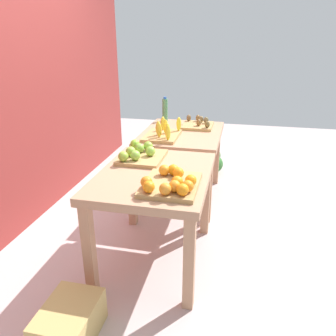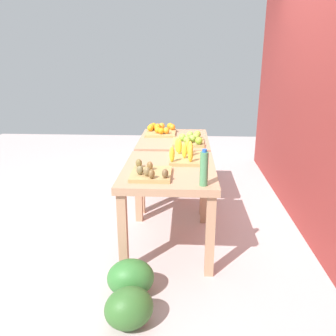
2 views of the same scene
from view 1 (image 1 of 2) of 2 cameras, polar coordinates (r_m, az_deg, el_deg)
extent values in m
plane|color=#BEAAA9|center=(3.24, 0.40, -9.27)|extent=(8.00, 8.00, 0.00)
cube|color=maroon|center=(3.33, -24.02, 17.11)|extent=(4.40, 0.12, 3.00)
cube|color=tan|center=(2.42, -2.34, -1.41)|extent=(1.04, 0.80, 0.06)
cube|color=tan|center=(2.16, 3.68, -16.14)|extent=(0.07, 0.07, 0.69)
cube|color=tan|center=(2.94, 6.53, -5.20)|extent=(0.07, 0.07, 0.69)
cube|color=tan|center=(2.34, -13.50, -13.51)|extent=(0.07, 0.07, 0.69)
cube|color=tan|center=(3.07, -6.21, -3.95)|extent=(0.07, 0.07, 0.69)
cube|color=tan|center=(3.45, 2.40, 5.78)|extent=(1.04, 0.80, 0.06)
cube|color=tan|center=(3.12, 6.94, -3.56)|extent=(0.07, 0.07, 0.69)
cube|color=tan|center=(3.97, 8.35, 2.04)|extent=(0.07, 0.07, 0.69)
cube|color=tan|center=(3.24, -5.10, -2.45)|extent=(0.07, 0.07, 0.69)
cube|color=tan|center=(4.06, -1.24, 2.77)|extent=(0.07, 0.07, 0.69)
cube|color=tan|center=(2.17, 0.50, -2.92)|extent=(0.44, 0.36, 0.03)
sphere|color=orange|center=(2.09, -3.75, -2.44)|extent=(0.10, 0.10, 0.08)
sphere|color=orange|center=(2.28, 0.92, -0.30)|extent=(0.09, 0.09, 0.08)
sphere|color=orange|center=(2.11, 3.96, -2.15)|extent=(0.10, 0.10, 0.08)
sphere|color=orange|center=(1.99, -0.49, -3.64)|extent=(0.11, 0.11, 0.08)
sphere|color=orange|center=(2.03, 3.42, -3.16)|extent=(0.09, 0.09, 0.08)
sphere|color=orange|center=(1.99, 2.53, -3.77)|extent=(0.09, 0.09, 0.08)
sphere|color=orange|center=(2.03, 1.15, -3.15)|extent=(0.08, 0.08, 0.08)
sphere|color=orange|center=(2.27, -0.67, -0.36)|extent=(0.08, 0.08, 0.08)
sphere|color=orange|center=(2.09, 1.58, -2.40)|extent=(0.09, 0.09, 0.08)
sphere|color=orange|center=(2.02, -3.37, -3.26)|extent=(0.10, 0.10, 0.08)
sphere|color=orange|center=(2.23, 1.79, -0.83)|extent=(0.09, 0.09, 0.08)
cube|color=tan|center=(2.67, -4.48, 1.84)|extent=(0.40, 0.34, 0.03)
sphere|color=#86B640|center=(2.72, -4.96, 3.46)|extent=(0.09, 0.09, 0.08)
sphere|color=#86AF39|center=(2.77, -3.45, 3.80)|extent=(0.11, 0.11, 0.08)
sphere|color=#88C040|center=(2.64, -3.07, 2.93)|extent=(0.11, 0.11, 0.08)
sphere|color=#8FB439|center=(2.55, -7.74, 2.01)|extent=(0.09, 0.09, 0.08)
sphere|color=#87C032|center=(2.83, -5.75, 4.13)|extent=(0.10, 0.10, 0.08)
sphere|color=#8FBA3D|center=(2.65, -6.47, 2.86)|extent=(0.10, 0.10, 0.08)
sphere|color=#86BE41|center=(2.56, -5.68, 2.18)|extent=(0.11, 0.11, 0.08)
cube|color=tan|center=(3.25, -1.06, 5.58)|extent=(0.44, 0.32, 0.03)
ellipsoid|color=yellow|center=(3.26, -0.42, 7.21)|extent=(0.06, 0.06, 0.14)
ellipsoid|color=yellow|center=(3.13, -1.54, 6.56)|extent=(0.05, 0.06, 0.14)
ellipsoid|color=yellow|center=(3.12, -0.13, 6.50)|extent=(0.05, 0.06, 0.14)
ellipsoid|color=yellow|center=(3.38, -0.90, 7.74)|extent=(0.07, 0.06, 0.14)
ellipsoid|color=yellow|center=(3.20, -1.70, 6.91)|extent=(0.05, 0.06, 0.14)
ellipsoid|color=yellow|center=(3.36, 1.88, 7.62)|extent=(0.06, 0.07, 0.14)
ellipsoid|color=yellow|center=(3.05, -0.02, 6.13)|extent=(0.06, 0.06, 0.14)
cube|color=tan|center=(3.64, 5.15, 7.31)|extent=(0.36, 0.32, 0.03)
ellipsoid|color=brown|center=(3.50, 6.81, 7.49)|extent=(0.07, 0.07, 0.07)
ellipsoid|color=brown|center=(3.57, 5.33, 7.85)|extent=(0.07, 0.07, 0.07)
ellipsoid|color=brown|center=(3.72, 5.73, 8.39)|extent=(0.06, 0.06, 0.07)
ellipsoid|color=brown|center=(3.77, 3.62, 8.65)|extent=(0.07, 0.07, 0.07)
ellipsoid|color=brown|center=(3.77, 5.20, 8.61)|extent=(0.06, 0.06, 0.07)
ellipsoid|color=brown|center=(3.68, 6.60, 8.22)|extent=(0.06, 0.07, 0.07)
cylinder|color=#4C8C59|center=(3.87, -0.52, 9.99)|extent=(0.06, 0.06, 0.26)
cylinder|color=blue|center=(3.85, -0.53, 12.03)|extent=(0.03, 0.03, 0.02)
ellipsoid|color=#34652A|center=(4.59, 7.14, 2.12)|extent=(0.37, 0.40, 0.27)
ellipsoid|color=#347431|center=(4.30, 7.22, 0.73)|extent=(0.32, 0.38, 0.27)
cube|color=tan|center=(2.21, -16.65, -24.25)|extent=(0.40, 0.30, 0.23)
camera|label=2|loc=(6.15, 6.26, 21.71)|focal=36.78mm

